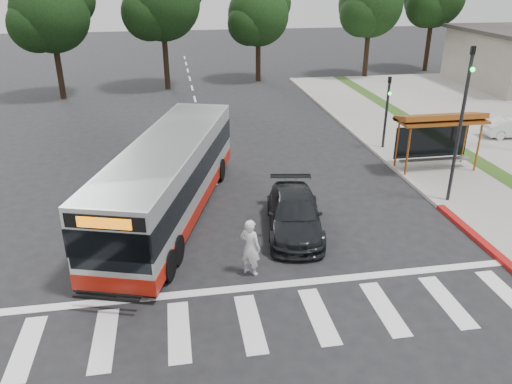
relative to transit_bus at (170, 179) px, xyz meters
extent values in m
plane|color=black|center=(2.05, -2.31, -1.54)|extent=(140.00, 140.00, 0.00)
cube|color=gray|center=(13.05, 5.69, -1.48)|extent=(4.00, 40.00, 0.12)
cube|color=#9E9991|center=(11.05, 5.69, -1.47)|extent=(0.30, 40.00, 0.15)
cube|color=maroon|center=(11.05, -4.31, -1.47)|extent=(0.32, 6.00, 0.15)
cube|color=silver|center=(2.05, -7.31, -1.54)|extent=(18.00, 2.60, 0.01)
cylinder|color=#924A18|center=(11.05, 2.09, -0.27)|extent=(0.10, 0.10, 2.30)
cylinder|color=#924A18|center=(14.65, 2.09, -0.27)|extent=(0.10, 0.10, 2.30)
cylinder|color=#924A18|center=(11.05, 3.29, -0.27)|extent=(0.10, 0.10, 2.30)
cylinder|color=#924A18|center=(14.65, 3.29, -0.27)|extent=(0.10, 0.10, 2.30)
cube|color=#924A18|center=(12.85, 2.69, 1.03)|extent=(4.20, 1.60, 0.12)
cube|color=#924A18|center=(12.85, 2.74, 1.18)|extent=(4.20, 1.32, 0.51)
cube|color=black|center=(12.85, 3.29, -0.22)|extent=(3.80, 0.06, 1.60)
cube|color=gray|center=(12.85, 2.69, -0.97)|extent=(3.60, 0.40, 0.08)
cylinder|color=black|center=(11.65, -0.81, 1.71)|extent=(0.14, 0.14, 6.50)
imported|color=black|center=(11.65, -0.81, 4.46)|extent=(0.16, 0.20, 1.00)
sphere|color=#19E533|center=(11.65, -0.99, 4.11)|extent=(0.18, 0.18, 0.18)
cylinder|color=black|center=(11.65, 6.19, 0.46)|extent=(0.14, 0.14, 4.00)
imported|color=black|center=(11.65, 6.19, 1.96)|extent=(0.16, 0.20, 1.00)
sphere|color=#19E533|center=(11.65, 6.01, 1.61)|extent=(0.18, 0.18, 0.18)
cylinder|color=black|center=(18.05, 25.69, 0.76)|extent=(0.44, 0.44, 4.40)
sphere|color=black|center=(18.05, 25.69, 4.76)|extent=(5.60, 5.60, 5.60)
sphere|color=black|center=(17.07, 24.99, 4.06)|extent=(3.92, 3.92, 3.92)
cylinder|color=black|center=(25.05, 27.69, 0.88)|extent=(0.44, 0.44, 4.84)
sphere|color=black|center=(24.07, 26.99, 4.51)|extent=(3.92, 3.92, 3.92)
cylinder|color=black|center=(0.05, 23.69, 0.88)|extent=(0.44, 0.44, 4.84)
sphere|color=black|center=(0.05, 23.69, 5.28)|extent=(6.00, 6.00, 6.00)
sphere|color=black|center=(-1.00, 22.94, 4.51)|extent=(4.20, 4.20, 4.20)
cylinder|color=black|center=(8.05, 25.69, 0.44)|extent=(0.44, 0.44, 3.96)
sphere|color=black|center=(8.05, 25.69, 4.04)|extent=(5.20, 5.20, 5.20)
sphere|color=black|center=(9.09, 26.47, 4.94)|extent=(3.90, 3.90, 3.90)
sphere|color=black|center=(7.14, 25.04, 3.41)|extent=(3.64, 3.64, 3.64)
cylinder|color=black|center=(-7.95, 21.69, 0.66)|extent=(0.44, 0.44, 4.40)
sphere|color=black|center=(-7.95, 21.69, 4.66)|extent=(5.60, 5.60, 5.60)
sphere|color=black|center=(-8.93, 20.99, 3.96)|extent=(3.92, 3.92, 3.92)
imported|color=silver|center=(2.45, -4.81, -0.56)|extent=(0.85, 0.81, 1.97)
imported|color=black|center=(4.55, -2.19, -0.83)|extent=(2.76, 5.14, 1.41)
camera|label=1|loc=(0.30, -18.50, 7.59)|focal=35.00mm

